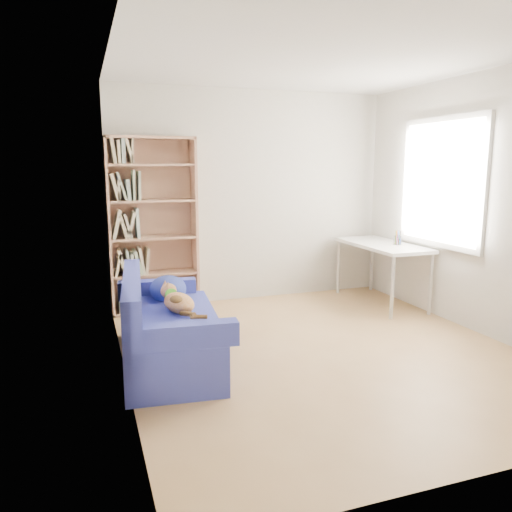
{
  "coord_description": "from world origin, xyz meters",
  "views": [
    {
      "loc": [
        -2.01,
        -3.94,
        1.69
      ],
      "look_at": [
        -0.5,
        0.4,
        0.85
      ],
      "focal_mm": 35.0,
      "sensor_mm": 36.0,
      "label": 1
    }
  ],
  "objects_px": {
    "bookshelf": "(153,233)",
    "pen_cup": "(398,239)",
    "sofa": "(166,328)",
    "desk": "(382,249)"
  },
  "relations": [
    {
      "from": "sofa",
      "to": "desk",
      "type": "xyz_separation_m",
      "value": [
        2.81,
        1.02,
        0.38
      ]
    },
    {
      "from": "sofa",
      "to": "pen_cup",
      "type": "relative_size",
      "value": 9.49
    },
    {
      "from": "sofa",
      "to": "desk",
      "type": "bearing_deg",
      "value": 25.77
    },
    {
      "from": "bookshelf",
      "to": "pen_cup",
      "type": "xyz_separation_m",
      "value": [
        2.8,
        -0.74,
        -0.11
      ]
    },
    {
      "from": "desk",
      "to": "pen_cup",
      "type": "bearing_deg",
      "value": -49.07
    },
    {
      "from": "desk",
      "to": "pen_cup",
      "type": "distance_m",
      "value": 0.22
    },
    {
      "from": "pen_cup",
      "to": "bookshelf",
      "type": "bearing_deg",
      "value": 165.26
    },
    {
      "from": "bookshelf",
      "to": "pen_cup",
      "type": "relative_size",
      "value": 11.43
    },
    {
      "from": "bookshelf",
      "to": "desk",
      "type": "height_order",
      "value": "bookshelf"
    },
    {
      "from": "desk",
      "to": "pen_cup",
      "type": "xyz_separation_m",
      "value": [
        0.12,
        -0.14,
        0.13
      ]
    }
  ]
}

